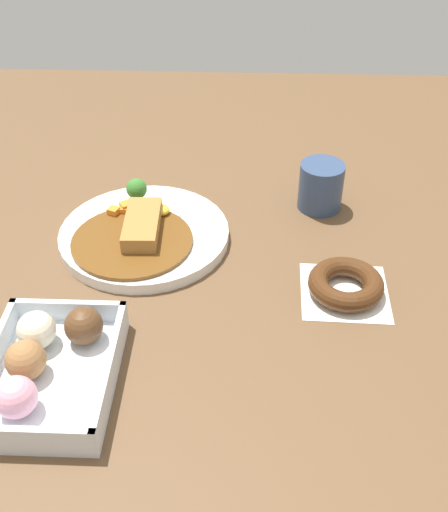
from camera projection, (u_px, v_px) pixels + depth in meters
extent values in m
plane|color=brown|center=(195.00, 293.00, 0.88)|extent=(1.60, 1.60, 0.00)
cylinder|color=white|center=(144.00, 235.00, 0.97)|extent=(0.26, 0.26, 0.02)
cylinder|color=brown|center=(132.00, 241.00, 0.94)|extent=(0.18, 0.18, 0.01)
cube|color=#A87538|center=(142.00, 224.00, 0.95)|extent=(0.12, 0.05, 0.02)
cylinder|color=white|center=(162.00, 215.00, 0.99)|extent=(0.06, 0.06, 0.00)
ellipsoid|color=yellow|center=(162.00, 210.00, 0.99)|extent=(0.03, 0.03, 0.01)
cylinder|color=#8CB766|center=(138.00, 200.00, 1.02)|extent=(0.01, 0.01, 0.02)
sphere|color=#387A2D|center=(137.00, 189.00, 1.00)|extent=(0.03, 0.03, 0.03)
cube|color=orange|center=(126.00, 208.00, 1.00)|extent=(0.02, 0.02, 0.02)
cube|color=orange|center=(123.00, 211.00, 0.99)|extent=(0.01, 0.01, 0.01)
cube|color=orange|center=(114.00, 212.00, 0.99)|extent=(0.02, 0.02, 0.02)
cube|color=silver|center=(53.00, 379.00, 0.75)|extent=(0.20, 0.15, 0.01)
cube|color=silver|center=(69.00, 310.00, 0.81)|extent=(0.01, 0.15, 0.03)
cube|color=silver|center=(26.00, 438.00, 0.66)|extent=(0.01, 0.15, 0.03)
cube|color=silver|center=(110.00, 369.00, 0.73)|extent=(0.20, 0.01, 0.03)
sphere|color=#EFE5C6|center=(36.00, 330.00, 0.77)|extent=(0.05, 0.05, 0.05)
sphere|color=#9E6B3D|center=(26.00, 360.00, 0.73)|extent=(0.05, 0.05, 0.05)
sphere|color=pink|center=(16.00, 397.00, 0.69)|extent=(0.05, 0.05, 0.05)
sphere|color=brown|center=(84.00, 326.00, 0.78)|extent=(0.05, 0.05, 0.05)
cube|color=white|center=(344.00, 292.00, 0.88)|extent=(0.12, 0.12, 0.00)
torus|color=#4C2B14|center=(346.00, 284.00, 0.87)|extent=(0.11, 0.11, 0.03)
cylinder|color=#33476B|center=(321.00, 186.00, 1.03)|extent=(0.07, 0.07, 0.08)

